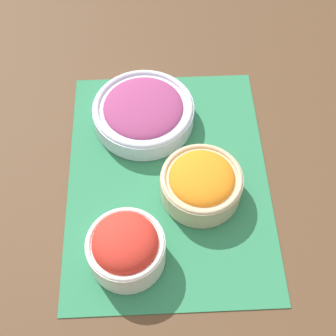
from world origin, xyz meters
TOP-DOWN VIEW (x-y plane):
  - ground_plane at (0.00, 0.00)m, footprint 3.00×3.00m
  - placemat at (0.00, 0.00)m, footprint 0.49×0.36m
  - carrot_bowl at (0.04, 0.06)m, footprint 0.14×0.14m
  - onion_bowl at (-0.13, -0.04)m, footprint 0.20×0.20m
  - tomato_bowl at (0.15, -0.07)m, footprint 0.13×0.13m

SIDE VIEW (x-z plane):
  - ground_plane at x=0.00m, z-range 0.00..0.00m
  - placemat at x=0.00m, z-range 0.00..0.00m
  - onion_bowl at x=-0.13m, z-range 0.00..0.06m
  - carrot_bowl at x=0.04m, z-range 0.00..0.07m
  - tomato_bowl at x=0.15m, z-range 0.00..0.09m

